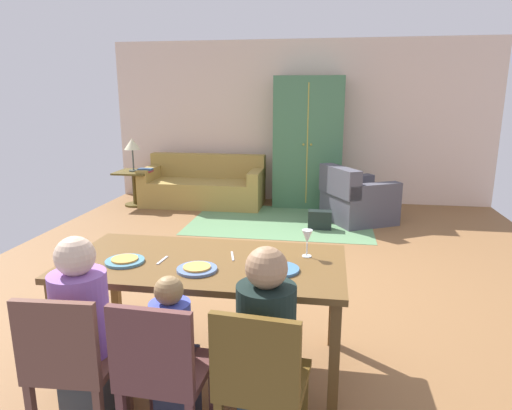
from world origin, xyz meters
TOP-DOWN VIEW (x-y plane):
  - ground_plane at (0.00, 0.48)m, footprint 6.43×6.15m
  - back_wall at (0.00, 3.60)m, footprint 6.43×0.10m
  - dining_table at (-0.24, -1.56)m, footprint 1.82×0.91m
  - plate_near_man at (-0.74, -1.68)m, footprint 0.25×0.25m
  - pizza_near_man at (-0.74, -1.68)m, footprint 0.17×0.17m
  - plate_near_child at (-0.24, -1.74)m, footprint 0.25×0.25m
  - pizza_near_child at (-0.24, -1.74)m, footprint 0.17×0.17m
  - plate_near_woman at (0.26, -1.66)m, footprint 0.25×0.25m
  - wine_glass at (0.41, -1.38)m, footprint 0.07×0.07m
  - fork at (-0.51, -1.61)m, footprint 0.03×0.15m
  - knife at (-0.08, -1.46)m, footprint 0.06×0.17m
  - dining_chair_man at (-0.74, -2.37)m, footprint 0.44×0.44m
  - person_man at (-0.74, -2.20)m, footprint 0.30×0.41m
  - dining_chair_child at (-0.25, -2.37)m, footprint 0.44×0.44m
  - person_child at (-0.24, -2.20)m, footprint 0.22×0.29m
  - dining_chair_woman at (0.25, -2.37)m, footprint 0.46×0.46m
  - person_woman at (0.26, -2.20)m, footprint 0.30×0.41m
  - area_rug at (-0.13, 2.14)m, footprint 2.60×1.80m
  - couch at (-1.53, 2.99)m, footprint 2.00×0.86m
  - armchair at (0.94, 2.31)m, footprint 1.17×1.16m
  - armoire at (0.19, 3.21)m, footprint 1.10×0.59m
  - side_table at (-2.65, 2.74)m, footprint 0.56×0.56m
  - table_lamp at (-2.65, 2.74)m, footprint 0.26×0.26m
  - book_lower at (-2.43, 2.70)m, footprint 0.22×0.16m
  - book_upper at (-2.43, 2.70)m, footprint 0.22×0.16m
  - handbag at (0.44, 1.84)m, footprint 0.32×0.16m

SIDE VIEW (x-z plane):
  - ground_plane at x=0.00m, z-range -0.02..0.00m
  - area_rug at x=-0.13m, z-range 0.00..0.01m
  - handbag at x=0.44m, z-range 0.00..0.26m
  - couch at x=-1.53m, z-range -0.11..0.71m
  - armchair at x=0.94m, z-range -0.09..0.73m
  - side_table at x=-2.65m, z-range 0.09..0.67m
  - person_child at x=-0.24m, z-range -0.03..0.89m
  - dining_chair_man at x=-0.74m, z-range 0.06..0.93m
  - dining_chair_child at x=-0.25m, z-range 0.06..0.93m
  - dining_chair_woman at x=0.25m, z-range 0.06..0.93m
  - person_man at x=-0.74m, z-range -0.04..1.07m
  - person_woman at x=0.26m, z-range -0.04..1.07m
  - book_lower at x=-2.43m, z-range 0.58..0.61m
  - book_upper at x=-2.43m, z-range 0.61..0.64m
  - dining_table at x=-0.24m, z-range 0.31..1.07m
  - fork at x=-0.51m, z-range 0.76..0.77m
  - knife at x=-0.08m, z-range 0.76..0.77m
  - plate_near_man at x=-0.74m, z-range 0.76..0.78m
  - plate_near_child at x=-0.24m, z-range 0.76..0.78m
  - plate_near_woman at x=0.26m, z-range 0.76..0.78m
  - pizza_near_man at x=-0.74m, z-range 0.78..0.79m
  - pizza_near_child at x=-0.24m, z-range 0.78..0.79m
  - wine_glass at x=0.41m, z-range 0.80..0.99m
  - table_lamp at x=-2.65m, z-range 0.74..1.28m
  - armoire at x=0.19m, z-range 0.00..2.10m
  - back_wall at x=0.00m, z-range 0.00..2.70m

